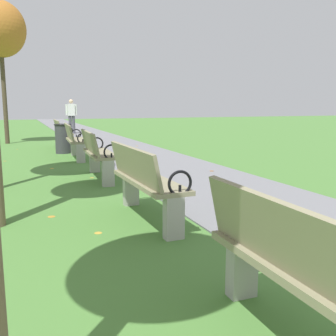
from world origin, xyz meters
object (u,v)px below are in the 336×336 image
(park_bench_3, at_px, (145,181))
(park_bench_5, at_px, (75,140))
(park_bench_6, at_px, (62,133))
(trash_bin, at_px, (63,139))
(tree_5, at_px, (0,30))
(park_bench_4, at_px, (98,153))
(pedestrian_walking, at_px, (72,114))
(park_bench_2, at_px, (310,276))

(park_bench_3, height_order, park_bench_5, same)
(park_bench_6, relative_size, trash_bin, 1.91)
(park_bench_5, distance_m, trash_bin, 1.34)
(tree_5, bearing_deg, trash_bin, -66.70)
(park_bench_4, height_order, trash_bin, park_bench_4)
(park_bench_4, bearing_deg, pedestrian_walking, 84.52)
(pedestrian_walking, bearing_deg, park_bench_3, -94.42)
(park_bench_3, bearing_deg, pedestrian_walking, 85.58)
(park_bench_3, xyz_separation_m, park_bench_4, (0.00, 2.81, 0.00))
(park_bench_4, distance_m, park_bench_6, 5.71)
(tree_5, distance_m, pedestrian_walking, 5.65)
(park_bench_4, relative_size, tree_5, 0.33)
(park_bench_6, bearing_deg, park_bench_4, -90.00)
(park_bench_6, bearing_deg, tree_5, 128.79)
(park_bench_6, distance_m, tree_5, 4.38)
(tree_5, height_order, trash_bin, tree_5)
(park_bench_2, relative_size, park_bench_6, 1.00)
(park_bench_5, bearing_deg, tree_5, 109.01)
(park_bench_4, distance_m, park_bench_5, 2.89)
(park_bench_5, bearing_deg, park_bench_6, 90.00)
(tree_5, relative_size, pedestrian_walking, 3.03)
(park_bench_2, relative_size, park_bench_3, 1.00)
(trash_bin, bearing_deg, pedestrian_walking, 80.36)
(park_bench_2, xyz_separation_m, trash_bin, (-0.15, 9.79, -0.06))
(park_bench_5, relative_size, pedestrian_walking, 1.00)
(park_bench_2, relative_size, park_bench_5, 0.99)
(park_bench_2, height_order, tree_5, tree_5)
(park_bench_5, distance_m, pedestrian_walking, 8.88)
(park_bench_2, xyz_separation_m, tree_5, (-1.70, 13.39, 3.44))
(park_bench_6, relative_size, tree_5, 0.33)
(pedestrian_walking, xyz_separation_m, trash_bin, (-1.27, -7.46, -0.50))
(park_bench_4, bearing_deg, park_bench_5, 90.00)
(park_bench_5, height_order, tree_5, tree_5)
(park_bench_5, xyz_separation_m, trash_bin, (-0.15, 1.33, -0.06))
(park_bench_5, bearing_deg, trash_bin, 96.33)
(park_bench_3, relative_size, park_bench_5, 0.99)
(park_bench_2, bearing_deg, park_bench_5, 90.00)
(park_bench_3, xyz_separation_m, tree_5, (-1.70, 10.63, 3.44))
(park_bench_3, bearing_deg, park_bench_2, -90.00)
(park_bench_3, xyz_separation_m, trash_bin, (-0.15, 7.03, -0.06))
(park_bench_2, height_order, pedestrian_walking, pedestrian_walking)
(park_bench_4, xyz_separation_m, tree_5, (-1.70, 7.82, 3.44))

